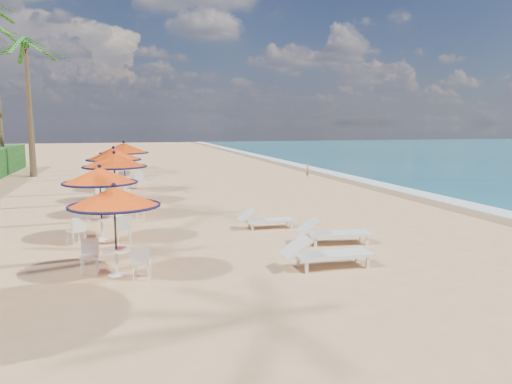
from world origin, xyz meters
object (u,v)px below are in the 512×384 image
(lounger_near, at_px, (324,253))
(lounger_far, at_px, (264,219))
(station_1, at_px, (99,185))
(station_3, at_px, (112,161))
(station_2, at_px, (115,168))
(station_0, at_px, (114,205))
(station_4, at_px, (125,154))
(lounger_mid, at_px, (331,232))

(lounger_near, height_order, lounger_far, lounger_near)
(station_1, distance_m, station_3, 7.41)
(station_1, bearing_deg, station_2, 83.65)
(station_2, bearing_deg, station_0, -89.71)
(station_4, height_order, lounger_near, station_4)
(station_1, xyz_separation_m, lounger_far, (5.13, 0.36, -1.34))
(lounger_mid, bearing_deg, station_3, 129.62)
(station_1, height_order, station_2, station_2)
(station_1, relative_size, lounger_near, 1.02)
(lounger_near, xyz_separation_m, lounger_mid, (1.14, 2.16, -0.02))
(station_0, relative_size, lounger_near, 0.96)
(station_3, xyz_separation_m, lounger_near, (4.95, -11.76, -1.43))
(lounger_mid, relative_size, lounger_far, 1.16)
(station_3, bearing_deg, station_1, -92.27)
(station_0, bearing_deg, lounger_far, 41.22)
(lounger_far, bearing_deg, lounger_near, -87.79)
(station_0, bearing_deg, lounger_mid, 14.40)
(station_1, relative_size, station_4, 0.88)
(station_1, xyz_separation_m, station_4, (0.88, 11.23, 0.22))
(station_0, xyz_separation_m, lounger_mid, (5.91, 1.52, -1.27))
(station_3, bearing_deg, lounger_near, -67.20)
(lounger_mid, bearing_deg, lounger_near, -110.54)
(station_4, height_order, lounger_mid, station_4)
(station_0, height_order, station_4, station_4)
(lounger_mid, bearing_deg, lounger_far, 123.18)
(lounger_mid, bearing_deg, station_1, 168.21)
(station_1, distance_m, station_2, 3.90)
(station_0, height_order, station_3, station_3)
(lounger_near, bearing_deg, station_2, 120.19)
(station_2, xyz_separation_m, lounger_far, (4.70, -3.51, -1.47))
(lounger_near, distance_m, lounger_mid, 2.44)
(lounger_far, bearing_deg, station_2, 144.16)
(station_0, distance_m, station_3, 11.12)
(station_3, bearing_deg, lounger_mid, -57.64)
(lounger_near, height_order, lounger_mid, lounger_near)
(lounger_near, bearing_deg, station_0, 172.24)
(station_3, distance_m, lounger_far, 8.67)
(lounger_mid, distance_m, lounger_far, 2.85)
(station_1, bearing_deg, lounger_near, -39.78)
(station_4, bearing_deg, station_2, -93.47)
(station_3, height_order, station_4, station_4)
(station_4, distance_m, lounger_near, 16.26)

